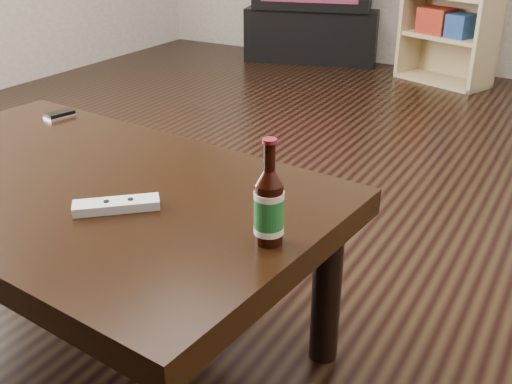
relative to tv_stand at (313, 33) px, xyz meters
The scene contains 6 objects.
floor 3.07m from the tv_stand, 70.04° to the right, with size 5.00×6.00×0.01m, color black.
tv_stand is the anchor object (origin of this frame).
coffee_table 3.70m from the tv_stand, 74.61° to the right, with size 1.39×0.89×0.50m.
beer_bottle 3.94m from the tv_stand, 66.58° to the right, with size 0.07×0.07×0.23m.
phone 3.28m from the tv_stand, 80.14° to the right, with size 0.07×0.10×0.02m.
remote 3.84m from the tv_stand, 71.96° to the right, with size 0.18×0.17×0.02m.
Camera 1 is at (1.03, -1.67, 1.12)m, focal length 42.00 mm.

